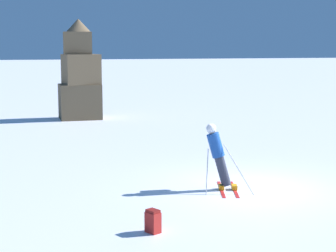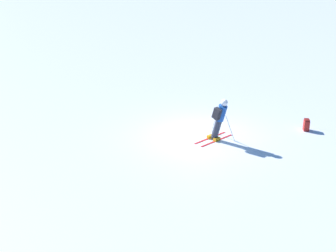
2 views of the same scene
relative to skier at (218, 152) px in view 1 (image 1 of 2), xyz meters
name	(u,v)px [view 1 (image 1 of 2)]	position (x,y,z in m)	size (l,w,h in m)	color
ground_plane	(249,188)	(0.89, -0.11, -1.03)	(300.00, 300.00, 0.00)	white
skier	(218,152)	(0.00, 0.00, 0.00)	(1.24, 1.82, 1.87)	red
rock_pillar	(80,77)	(-1.75, 16.18, 1.20)	(2.17, 1.91, 5.34)	brown
spare_backpack	(153,221)	(-2.59, -3.01, -0.79)	(0.33, 0.37, 0.50)	#AD231E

